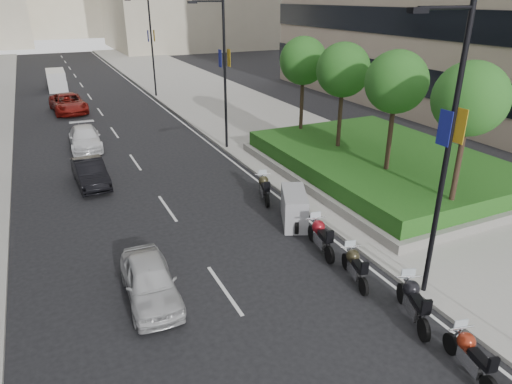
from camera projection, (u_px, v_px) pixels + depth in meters
ground at (330, 354)px, 12.40m from camera, size 160.00×160.00×0.00m
sidewalk_right at (225, 104)px, 40.79m from camera, size 10.00×100.00×0.15m
lane_edge at (167, 111)px, 38.72m from camera, size 0.12×100.00×0.01m
lane_centre at (104, 117)px, 36.66m from camera, size 0.12×100.00×0.01m
planter at (381, 170)px, 24.51m from camera, size 10.00×14.00×0.40m
hedge at (382, 160)px, 24.27m from camera, size 9.40×13.40×0.80m
tree_0 at (470, 99)px, 16.93m from camera, size 2.80×2.80×6.30m
tree_1 at (396, 83)px, 20.25m from camera, size 2.80×2.80×6.30m
tree_2 at (343, 70)px, 23.56m from camera, size 2.80×2.80×6.30m
tree_3 at (303, 61)px, 26.88m from camera, size 2.80×2.80×6.30m
lamp_post_0 at (445, 146)px, 12.86m from camera, size 2.34×0.45×9.00m
lamp_post_1 at (222, 68)px, 26.95m from camera, size 2.34×0.45×9.00m
lamp_post_2 at (150, 42)px, 41.87m from camera, size 2.34×0.45×9.00m
motorcycle_1 at (470, 355)px, 11.56m from camera, size 0.78×2.12×1.07m
motorcycle_2 at (413, 302)px, 13.51m from camera, size 1.10×2.24×1.18m
motorcycle_3 at (355, 266)px, 15.40m from camera, size 0.82×2.10×1.07m
motorcycle_4 at (321, 236)px, 17.19m from camera, size 0.78×2.33×1.16m
motorcycle_5 at (294, 208)px, 19.29m from camera, size 1.83×2.53×1.42m
motorcycle_6 at (264, 188)px, 21.60m from camera, size 0.91×2.17×1.11m
car_a at (150, 281)px, 14.44m from camera, size 1.75×3.95×1.32m
car_b at (90, 173)px, 23.27m from camera, size 1.58×4.08×1.32m
car_c at (85, 138)px, 28.95m from camera, size 2.03×4.61×1.32m
car_d at (68, 103)px, 37.89m from camera, size 2.93×5.64×1.52m
delivery_van at (57, 81)px, 47.01m from camera, size 1.85×4.63×1.93m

